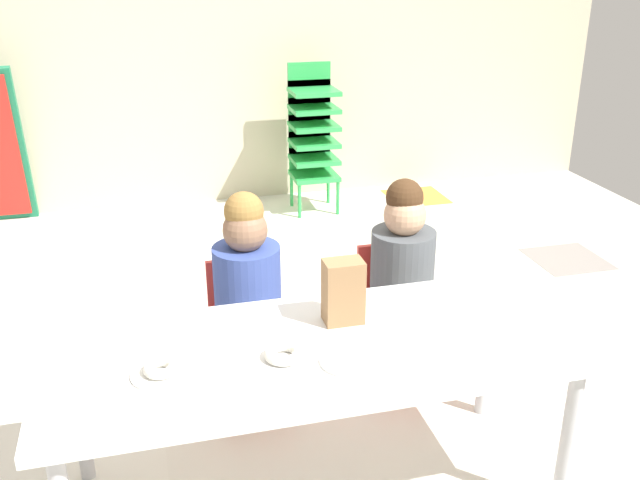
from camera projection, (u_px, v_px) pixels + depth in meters
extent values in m
cube|color=silver|center=(321.00, 383.00, 3.09)|extent=(5.77, 5.24, 0.02)
cube|color=orange|center=(416.00, 197.00, 5.42)|extent=(0.43, 0.43, 0.00)
cube|color=gray|center=(567.00, 259.00, 4.31)|extent=(0.43, 0.43, 0.00)
cube|color=beige|center=(226.00, 14.00, 4.92)|extent=(5.77, 0.10, 2.68)
cube|color=white|center=(315.00, 349.00, 2.23)|extent=(1.70, 0.68, 0.04)
cylinder|color=#B2B2B7|center=(567.00, 441.00, 2.27)|extent=(0.05, 0.05, 0.56)
cylinder|color=#B2B2B7|center=(79.00, 412.00, 2.42)|extent=(0.05, 0.05, 0.56)
cylinder|color=#B2B2B7|center=(486.00, 352.00, 2.78)|extent=(0.05, 0.05, 0.56)
cube|color=red|center=(250.00, 342.00, 2.81)|extent=(0.32, 0.30, 0.03)
cube|color=red|center=(243.00, 292.00, 2.89)|extent=(0.29, 0.02, 0.30)
cylinder|color=#384C99|center=(248.00, 292.00, 2.73)|extent=(0.29, 0.29, 0.38)
sphere|color=#8C664C|center=(245.00, 230.00, 2.63)|extent=(0.17, 0.17, 0.17)
sphere|color=olive|center=(244.00, 211.00, 2.61)|extent=(0.15, 0.15, 0.15)
cylinder|color=red|center=(221.00, 397.00, 2.72)|extent=(0.02, 0.02, 0.28)
cylinder|color=red|center=(292.00, 386.00, 2.78)|extent=(0.02, 0.02, 0.28)
cylinder|color=red|center=(213.00, 362.00, 2.95)|extent=(0.02, 0.02, 0.28)
cylinder|color=red|center=(279.00, 353.00, 3.02)|extent=(0.02, 0.02, 0.28)
cube|color=red|center=(400.00, 322.00, 2.96)|extent=(0.32, 0.30, 0.03)
cube|color=red|center=(389.00, 275.00, 3.04)|extent=(0.29, 0.02, 0.30)
cylinder|color=#4C5156|center=(402.00, 275.00, 2.88)|extent=(0.28, 0.28, 0.38)
sphere|color=tan|center=(405.00, 215.00, 2.78)|extent=(0.17, 0.17, 0.17)
sphere|color=#472D19|center=(405.00, 197.00, 2.76)|extent=(0.15, 0.15, 0.15)
cylinder|color=red|center=(377.00, 374.00, 2.87)|extent=(0.02, 0.02, 0.28)
cylinder|color=red|center=(441.00, 364.00, 2.93)|extent=(0.02, 0.02, 0.28)
cylinder|color=red|center=(358.00, 342.00, 3.10)|extent=(0.02, 0.02, 0.28)
cylinder|color=red|center=(417.00, 334.00, 3.16)|extent=(0.02, 0.02, 0.28)
cube|color=green|center=(314.00, 176.00, 5.04)|extent=(0.32, 0.30, 0.03)
cube|color=green|center=(310.00, 158.00, 5.13)|extent=(0.30, 0.02, 0.18)
cube|color=green|center=(314.00, 159.00, 4.99)|extent=(0.32, 0.30, 0.03)
cube|color=green|center=(309.00, 142.00, 5.09)|extent=(0.30, 0.02, 0.18)
cube|color=green|center=(314.00, 143.00, 4.95)|extent=(0.32, 0.30, 0.03)
cube|color=green|center=(309.00, 126.00, 5.04)|extent=(0.30, 0.02, 0.18)
cube|color=green|center=(314.00, 126.00, 4.90)|extent=(0.32, 0.30, 0.03)
cube|color=green|center=(309.00, 109.00, 5.00)|extent=(0.30, 0.02, 0.18)
cube|color=green|center=(314.00, 109.00, 4.86)|extent=(0.32, 0.30, 0.03)
cube|color=green|center=(309.00, 92.00, 4.95)|extent=(0.30, 0.02, 0.18)
cube|color=green|center=(314.00, 92.00, 4.81)|extent=(0.32, 0.30, 0.03)
cube|color=green|center=(309.00, 75.00, 4.90)|extent=(0.30, 0.02, 0.18)
cylinder|color=green|center=(300.00, 200.00, 4.94)|extent=(0.02, 0.02, 0.26)
cylinder|color=green|center=(338.00, 197.00, 5.01)|extent=(0.02, 0.02, 0.26)
cylinder|color=green|center=(292.00, 189.00, 5.17)|extent=(0.02, 0.02, 0.26)
cylinder|color=green|center=(328.00, 186.00, 5.24)|extent=(0.02, 0.02, 0.26)
cube|color=#9E754C|center=(343.00, 291.00, 2.33)|extent=(0.13, 0.09, 0.22)
cylinder|color=white|center=(162.00, 374.00, 2.06)|extent=(0.18, 0.18, 0.01)
cylinder|color=white|center=(349.00, 361.00, 2.13)|extent=(0.18, 0.18, 0.01)
torus|color=white|center=(161.00, 368.00, 2.06)|extent=(0.10, 0.10, 0.03)
torus|color=white|center=(284.00, 353.00, 2.14)|extent=(0.12, 0.12, 0.03)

